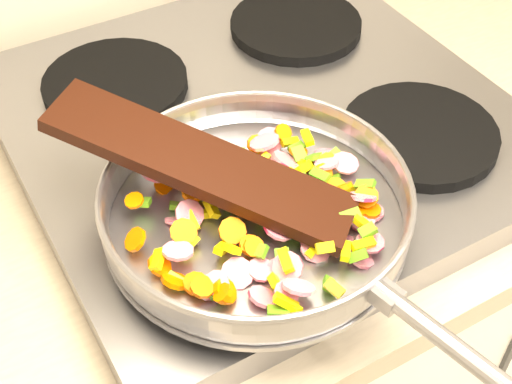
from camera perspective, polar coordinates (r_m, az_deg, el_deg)
cooktop at (r=0.92m, az=0.42°, el=5.40°), size 0.60×0.60×0.04m
grate_fl at (r=0.76m, az=-3.33°, el=-2.23°), size 0.19×0.19×0.02m
grate_fr at (r=0.89m, az=12.95°, el=4.53°), size 0.19×0.19×0.02m
grate_bl at (r=0.96m, az=-11.19°, el=8.53°), size 0.19×0.19×0.02m
grate_br at (r=1.06m, az=3.20°, el=13.21°), size 0.19×0.19×0.02m
saute_pan at (r=0.73m, az=0.14°, el=-0.99°), size 0.35×0.52×0.05m
vegetable_heap at (r=0.74m, az=0.63°, el=-1.05°), size 0.28×0.26×0.05m
wooden_spatula at (r=0.73m, az=-4.45°, el=2.24°), size 0.26×0.30×0.08m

